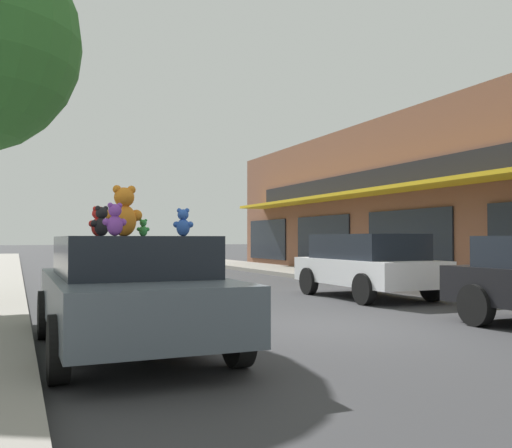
% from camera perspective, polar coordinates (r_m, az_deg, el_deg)
% --- Properties ---
extents(ground_plane, '(260.00, 260.00, 0.00)m').
position_cam_1_polar(ground_plane, '(9.46, 7.64, -10.21)').
color(ground_plane, '#333335').
extents(plush_art_car, '(2.11, 4.46, 1.47)m').
position_cam_1_polar(plush_art_car, '(7.51, -12.50, -6.39)').
color(plush_art_car, '#4C5660').
rests_on(plush_art_car, ground_plane).
extents(teddy_bear_giant, '(0.50, 0.31, 0.69)m').
position_cam_1_polar(teddy_bear_giant, '(7.89, -13.06, 1.19)').
color(teddy_bear_giant, orange).
rests_on(teddy_bear_giant, plush_art_car).
extents(teddy_bear_green, '(0.18, 0.12, 0.25)m').
position_cam_1_polar(teddy_bear_green, '(8.09, -11.22, -0.40)').
color(teddy_bear_green, green).
rests_on(teddy_bear_green, plush_art_car).
extents(teddy_bear_teal, '(0.13, 0.16, 0.22)m').
position_cam_1_polar(teddy_bear_teal, '(7.47, -7.20, -0.44)').
color(teddy_bear_teal, teal).
rests_on(teddy_bear_teal, plush_art_car).
extents(teddy_bear_black, '(0.27, 0.19, 0.35)m').
position_cam_1_polar(teddy_bear_black, '(6.85, -15.18, 0.24)').
color(teddy_bear_black, black).
rests_on(teddy_bear_black, plush_art_car).
extents(teddy_bear_purple, '(0.27, 0.17, 0.36)m').
position_cam_1_polar(teddy_bear_purple, '(6.35, -13.94, 0.40)').
color(teddy_bear_purple, purple).
rests_on(teddy_bear_purple, plush_art_car).
extents(teddy_bear_blue, '(0.26, 0.20, 0.35)m').
position_cam_1_polar(teddy_bear_blue, '(7.06, -7.30, 0.13)').
color(teddy_bear_blue, blue).
rests_on(teddy_bear_blue, plush_art_car).
extents(teddy_bear_red, '(0.25, 0.24, 0.37)m').
position_cam_1_polar(teddy_bear_red, '(7.28, -15.54, 0.20)').
color(teddy_bear_red, red).
rests_on(teddy_bear_red, plush_art_car).
extents(parked_car_far_center, '(2.04, 4.09, 1.55)m').
position_cam_1_polar(parked_car_far_center, '(14.18, 11.01, -3.83)').
color(parked_car_far_center, silver).
rests_on(parked_car_far_center, ground_plane).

